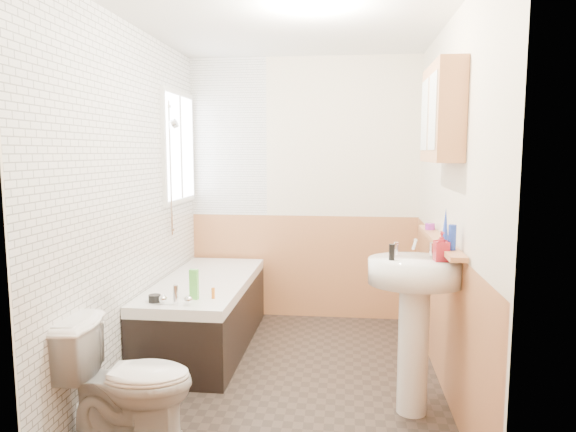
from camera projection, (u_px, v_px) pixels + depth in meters
The scene contains 26 objects.
floor at pixel (286, 376), 3.71m from camera, with size 2.80×2.80×0.00m, color black.
ceiling at pixel (285, 17), 3.40m from camera, with size 2.80×2.80×0.00m, color white.
wall_back at pixel (303, 190), 4.94m from camera, with size 2.20×0.02×2.50m, color beige.
wall_front at pixel (246, 238), 2.16m from camera, with size 2.20×0.02×2.50m, color beige.
wall_left at pixel (132, 203), 3.68m from camera, with size 0.02×2.80×2.50m, color beige.
wall_right at pixel (450, 206), 3.43m from camera, with size 0.02×2.80×2.50m, color beige.
wainscot_right at pixel (443, 315), 3.52m from camera, with size 0.01×2.80×1.00m, color #C38050.
wainscot_front at pixel (248, 403), 2.28m from camera, with size 2.20×0.01×1.00m, color #C38050.
wainscot_back at pixel (303, 266), 5.01m from camera, with size 2.20×0.01×1.00m, color #C38050.
tile_cladding_left at pixel (135, 203), 3.68m from camera, with size 0.01×2.80×2.50m, color white.
tile_return_back at pixel (228, 138), 4.94m from camera, with size 0.75×0.01×1.50m, color white.
window at pixel (180, 148), 4.56m from camera, with size 0.03×0.79×0.99m.
bathtub at pixel (206, 311), 4.26m from camera, with size 0.70×1.66×0.71m.
shower_riser at pixel (171, 157), 4.27m from camera, with size 0.10×0.07×1.12m.
toilet at pixel (129, 382), 2.83m from camera, with size 0.40×0.71×0.70m, color white.
sink at pixel (414, 304), 3.12m from camera, with size 0.57×0.46×1.09m.
pine_shelf at pixel (439, 241), 3.43m from camera, with size 0.10×1.27×0.03m, color #C38050.
medicine_cabinet at pixel (442, 114), 3.24m from camera, with size 0.17×0.68×0.61m.
foam_can at pixel (452, 237), 3.01m from camera, with size 0.05×0.05×0.15m, color #19339E.
green_bottle at pixel (445, 225), 3.22m from camera, with size 0.05×0.05×0.23m, color #19339E.
black_jar at pixel (430, 226), 3.81m from camera, with size 0.07×0.07×0.05m, color purple.
soap_bottle at pixel (441, 254), 3.03m from camera, with size 0.08×0.18×0.08m, color maroon.
clear_bottle at pixel (392, 252), 3.05m from camera, with size 0.03×0.03×0.10m, color black.
blue_gel at pixel (194, 284), 3.63m from camera, with size 0.06×0.04×0.22m, color #59C647.
cream_jar at pixel (155, 298), 3.57m from camera, with size 0.08×0.08×0.05m, color black.
orange_bottle at pixel (213, 293), 3.66m from camera, with size 0.03×0.03×0.08m, color orange.
Camera 1 is at (0.42, -3.51, 1.61)m, focal length 32.00 mm.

